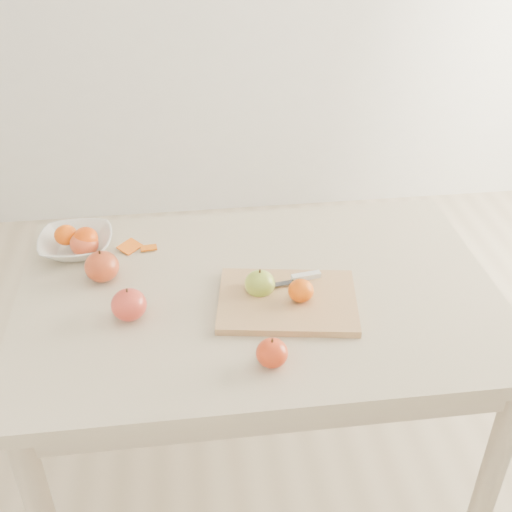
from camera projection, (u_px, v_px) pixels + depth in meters
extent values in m
plane|color=#C6B293|center=(258.00, 480.00, 2.02)|extent=(3.50, 3.50, 0.00)
cube|color=#C6B495|center=(258.00, 296.00, 1.62)|extent=(1.20, 0.80, 0.04)
cylinder|color=#BCAA8E|center=(77.00, 339.00, 2.05)|extent=(0.06, 0.06, 0.71)
cylinder|color=#BCAA8E|center=(404.00, 312.00, 2.16)|extent=(0.06, 0.06, 0.71)
cylinder|color=#BCAA8E|center=(489.00, 481.00, 1.60)|extent=(0.06, 0.06, 0.71)
cube|color=tan|center=(287.00, 301.00, 1.56)|extent=(0.37, 0.29, 0.02)
ellipsoid|color=#DD4E07|center=(301.00, 291.00, 1.53)|extent=(0.06, 0.06, 0.05)
imported|color=silver|center=(76.00, 244.00, 1.74)|extent=(0.20, 0.20, 0.05)
ellipsoid|color=#DC3A07|center=(66.00, 235.00, 1.74)|extent=(0.06, 0.06, 0.05)
ellipsoid|color=#E74308|center=(86.00, 238.00, 1.72)|extent=(0.07, 0.07, 0.06)
cube|color=#D6590F|center=(130.00, 248.00, 1.77)|extent=(0.07, 0.07, 0.01)
cube|color=orange|center=(149.00, 249.00, 1.76)|extent=(0.05, 0.04, 0.01)
cube|color=white|center=(306.00, 276.00, 1.61)|extent=(0.08, 0.03, 0.01)
cube|color=#34363B|center=(276.00, 285.00, 1.58)|extent=(0.10, 0.03, 0.00)
ellipsoid|color=#5E891C|center=(260.00, 284.00, 1.57)|extent=(0.08, 0.08, 0.07)
ellipsoid|color=maroon|center=(102.00, 267.00, 1.62)|extent=(0.09, 0.09, 0.08)
ellipsoid|color=maroon|center=(129.00, 305.00, 1.50)|extent=(0.08, 0.08, 0.08)
ellipsoid|color=#A5311F|center=(84.00, 244.00, 1.72)|extent=(0.08, 0.08, 0.07)
ellipsoid|color=#8E1003|center=(272.00, 353.00, 1.37)|extent=(0.07, 0.07, 0.06)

